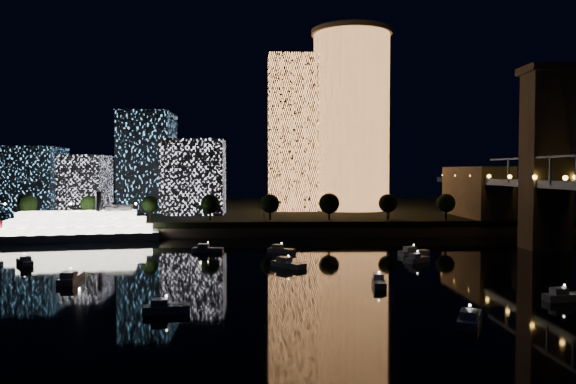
% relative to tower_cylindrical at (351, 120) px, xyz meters
% --- Properties ---
extents(ground, '(520.00, 520.00, 0.00)m').
position_rel_tower_cylindrical_xyz_m(ground, '(-25.12, -137.06, -43.01)').
color(ground, black).
rests_on(ground, ground).
extents(far_bank, '(420.00, 160.00, 5.00)m').
position_rel_tower_cylindrical_xyz_m(far_bank, '(-25.12, 22.94, -40.51)').
color(far_bank, black).
rests_on(far_bank, ground).
extents(seawall, '(420.00, 6.00, 3.00)m').
position_rel_tower_cylindrical_xyz_m(seawall, '(-25.12, -55.06, -41.51)').
color(seawall, '#6B5E4C').
rests_on(seawall, ground).
extents(tower_cylindrical, '(34.00, 34.00, 75.78)m').
position_rel_tower_cylindrical_xyz_m(tower_cylindrical, '(0.00, 0.00, 0.00)').
color(tower_cylindrical, '#F7964F').
rests_on(tower_cylindrical, far_bank).
extents(tower_rectangular, '(20.18, 20.18, 64.22)m').
position_rel_tower_cylindrical_xyz_m(tower_rectangular, '(-25.11, -1.02, -5.90)').
color(tower_rectangular, '#F7964F').
rests_on(tower_rectangular, far_bank).
extents(midrise_blocks, '(79.08, 39.15, 39.98)m').
position_rel_tower_cylindrical_xyz_m(midrise_blocks, '(-90.58, -15.89, -22.38)').
color(midrise_blocks, white).
rests_on(midrise_blocks, far_bank).
extents(riverboat, '(52.94, 19.69, 15.64)m').
position_rel_tower_cylindrical_xyz_m(riverboat, '(-96.56, -62.95, -39.00)').
color(riverboat, silver).
rests_on(riverboat, ground).
extents(motorboats, '(129.52, 77.90, 2.78)m').
position_rel_tower_cylindrical_xyz_m(motorboats, '(-33.15, -123.81, -42.20)').
color(motorboats, silver).
rests_on(motorboats, ground).
extents(esplanade_trees, '(166.13, 6.99, 9.00)m').
position_rel_tower_cylindrical_xyz_m(esplanade_trees, '(-50.22, -49.06, -32.54)').
color(esplanade_trees, black).
rests_on(esplanade_trees, far_bank).
extents(street_lamps, '(132.70, 0.70, 5.65)m').
position_rel_tower_cylindrical_xyz_m(street_lamps, '(-59.12, -43.06, -33.99)').
color(street_lamps, black).
rests_on(street_lamps, far_bank).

